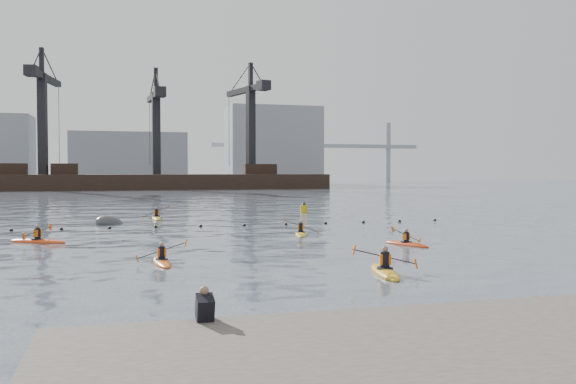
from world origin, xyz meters
The scene contains 13 objects.
ground centered at (0.00, 0.00, 0.00)m, with size 400.00×400.00×0.00m, color #323F49.
quay centered at (-0.01, -9.00, 0.00)m, with size 18.00×7.12×1.77m.
float_line centered at (-0.50, 22.53, 0.03)m, with size 33.24×0.73×0.24m.
barge_pier centered at (-0.22, 110.00, 1.89)m, with size 72.00×19.30×29.50m.
skyline centered at (2.23, 150.27, 9.25)m, with size 141.00×28.00×22.00m.
kayaker_0 centered at (-5.66, 6.36, 0.10)m, with size 2.14×3.16×1.10m.
kayaker_1 centered at (2.21, 1.61, 0.11)m, with size 2.46×3.73×1.23m.
kayaker_2 centered at (-11.58, 15.63, 0.11)m, with size 3.30×2.35×1.10m.
kayaker_3 centered at (3.10, 15.57, 0.10)m, with size 2.10×3.18×1.15m.
kayaker_4 centered at (6.93, 9.33, 0.09)m, with size 2.03×3.07×1.15m.
kayaker_5 centered at (-4.53, 30.23, 0.11)m, with size 2.38×3.45×1.30m.
mooring_buoy centered at (-8.07, 26.45, 0.00)m, with size 2.40×1.42×1.20m, color #404245.
nav_buoy centered at (8.89, 34.00, 0.36)m, with size 0.66×0.66×1.20m.
Camera 1 is at (-7.28, -19.20, 3.84)m, focal length 38.00 mm.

